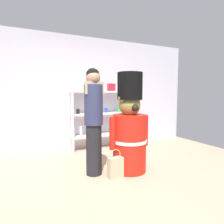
% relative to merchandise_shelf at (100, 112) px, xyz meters
% --- Properties ---
extents(ground_plane, '(6.40, 6.40, 0.00)m').
position_rel_merchandise_shelf_xyz_m(ground_plane, '(-0.64, -1.98, -0.86)').
color(ground_plane, tan).
extents(back_wall, '(6.40, 0.12, 2.60)m').
position_rel_merchandise_shelf_xyz_m(back_wall, '(-0.64, 0.22, 0.44)').
color(back_wall, silver).
rests_on(back_wall, ground_plane).
extents(merchandise_shelf, '(1.43, 0.35, 1.71)m').
position_rel_merchandise_shelf_xyz_m(merchandise_shelf, '(0.00, 0.00, 0.00)').
color(merchandise_shelf, white).
rests_on(merchandise_shelf, ground_plane).
extents(teddy_bear_guard, '(0.73, 0.57, 1.64)m').
position_rel_merchandise_shelf_xyz_m(teddy_bear_guard, '(-0.12, -1.56, -0.15)').
color(teddy_bear_guard, red).
rests_on(teddy_bear_guard, ground_plane).
extents(person_shopper, '(0.31, 0.29, 1.69)m').
position_rel_merchandise_shelf_xyz_m(person_shopper, '(-0.70, -1.43, 0.05)').
color(person_shopper, black).
rests_on(person_shopper, ground_plane).
extents(shopping_bag, '(0.23, 0.13, 0.45)m').
position_rel_merchandise_shelf_xyz_m(shopping_bag, '(-0.46, -1.72, -0.69)').
color(shopping_bag, '#C1AD89').
rests_on(shopping_bag, ground_plane).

